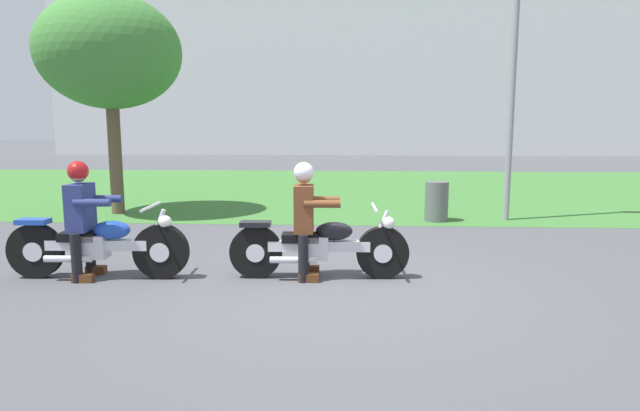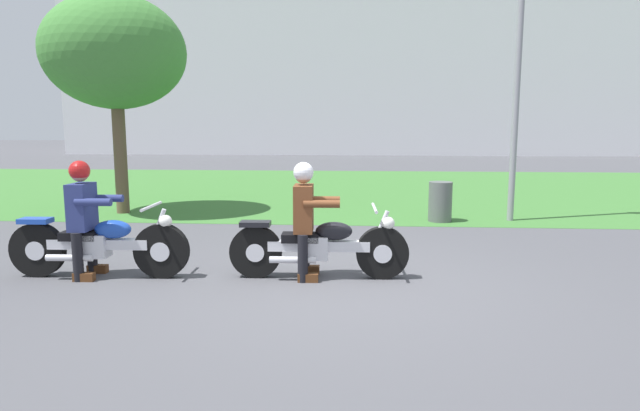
# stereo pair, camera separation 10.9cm
# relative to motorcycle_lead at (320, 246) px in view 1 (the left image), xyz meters

# --- Properties ---
(ground) EXTENTS (120.00, 120.00, 0.00)m
(ground) POSITION_rel_motorcycle_lead_xyz_m (0.20, -0.38, -0.39)
(ground) COLOR #4C4C51
(grass_verge) EXTENTS (60.00, 12.00, 0.01)m
(grass_verge) POSITION_rel_motorcycle_lead_xyz_m (0.20, 9.42, -0.38)
(grass_verge) COLOR #3D7533
(grass_verge) RESTS_ON ground
(stadium_facade) EXTENTS (46.36, 8.00, 14.62)m
(stadium_facade) POSITION_rel_motorcycle_lead_xyz_m (4.88, 30.94, 6.92)
(stadium_facade) COLOR silver
(stadium_facade) RESTS_ON ground
(motorcycle_lead) EXTENTS (2.14, 0.66, 0.87)m
(motorcycle_lead) POSITION_rel_motorcycle_lead_xyz_m (0.00, 0.00, 0.00)
(motorcycle_lead) COLOR black
(motorcycle_lead) RESTS_ON ground
(rider_lead) EXTENTS (0.56, 0.48, 1.39)m
(rider_lead) POSITION_rel_motorcycle_lead_xyz_m (-0.17, -0.00, 0.43)
(rider_lead) COLOR black
(rider_lead) RESTS_ON ground
(motorcycle_follow) EXTENTS (2.18, 0.66, 0.89)m
(motorcycle_follow) POSITION_rel_motorcycle_lead_xyz_m (-2.64, -0.16, 0.01)
(motorcycle_follow) COLOR black
(motorcycle_follow) RESTS_ON ground
(rider_follow) EXTENTS (0.56, 0.48, 1.41)m
(rider_follow) POSITION_rel_motorcycle_lead_xyz_m (-2.81, -0.16, 0.44)
(rider_follow) COLOR black
(rider_follow) RESTS_ON ground
(tree_roadside) EXTENTS (2.83, 2.83, 4.41)m
(tree_roadside) POSITION_rel_motorcycle_lead_xyz_m (-4.47, 4.55, 2.87)
(tree_roadside) COLOR brown
(tree_roadside) RESTS_ON ground
(streetlight_pole) EXTENTS (0.96, 0.20, 6.19)m
(streetlight_pole) POSITION_rel_motorcycle_lead_xyz_m (3.50, 4.20, 3.44)
(streetlight_pole) COLOR gray
(streetlight_pole) RESTS_ON ground
(trash_can) EXTENTS (0.44, 0.44, 0.76)m
(trash_can) POSITION_rel_motorcycle_lead_xyz_m (2.02, 4.01, -0.01)
(trash_can) COLOR #595E5B
(trash_can) RESTS_ON ground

